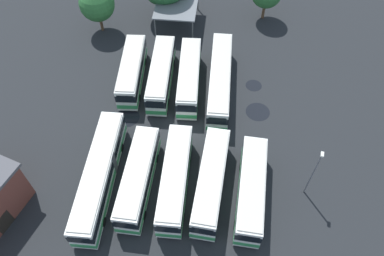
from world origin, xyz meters
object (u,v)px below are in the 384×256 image
(bus_row0_slot1, at_px, (161,74))
(tree_northeast, at_px, (97,4))
(bus_row1_slot3, at_px, (211,181))
(bus_row1_slot4, at_px, (251,189))
(bus_row0_slot2, at_px, (189,77))
(bus_row1_slot0, at_px, (100,174))
(bus_row1_slot1, at_px, (138,178))
(lamp_post_near_entrance, at_px, (313,172))
(maintenance_shelter, at_px, (177,3))
(bus_row1_slot2, at_px, (175,178))
(bus_row0_slot3, at_px, (220,79))
(bus_row0_slot0, at_px, (132,71))

(bus_row0_slot1, distance_m, tree_northeast, 15.42)
(bus_row1_slot3, bearing_deg, bus_row1_slot4, 92.31)
(bus_row0_slot2, xyz_separation_m, bus_row1_slot4, (14.03, 10.61, -0.00))
(bus_row1_slot0, height_order, tree_northeast, tree_northeast)
(bus_row0_slot1, xyz_separation_m, bus_row1_slot3, (13.75, 10.07, -0.00))
(bus_row1_slot0, relative_size, bus_row1_slot1, 1.30)
(bus_row0_slot2, bearing_deg, lamp_post_near_entrance, 54.19)
(bus_row1_slot3, bearing_deg, maintenance_shelter, -156.29)
(tree_northeast, bearing_deg, bus_row0_slot2, 63.08)
(bus_row1_slot1, xyz_separation_m, maintenance_shelter, (-28.59, -4.34, 1.78))
(bus_row1_slot2, bearing_deg, bus_row0_slot2, -169.84)
(bus_row0_slot2, distance_m, bus_row1_slot3, 15.57)
(bus_row1_slot3, xyz_separation_m, bus_row1_slot4, (-0.17, 4.22, -0.00))
(bus_row1_slot2, distance_m, lamp_post_near_entrance, 14.09)
(bus_row1_slot1, relative_size, lamp_post_near_entrance, 1.56)
(bus_row1_slot4, xyz_separation_m, maintenance_shelter, (-26.77, -16.05, 1.78))
(bus_row0_slot3, bearing_deg, bus_row1_slot3, 9.33)
(bus_row1_slot2, bearing_deg, bus_row0_slot3, 175.31)
(bus_row0_slot3, relative_size, tree_northeast, 2.10)
(bus_row1_slot1, xyz_separation_m, bus_row1_slot4, (-1.83, 11.71, -0.00))
(bus_row1_slot4, height_order, tree_northeast, tree_northeast)
(bus_row0_slot2, distance_m, bus_row1_slot2, 15.13)
(bus_row1_slot4, relative_size, lamp_post_near_entrance, 1.54)
(bus_row1_slot4, bearing_deg, bus_row1_slot2, -83.79)
(bus_row0_slot3, distance_m, maintenance_shelter, 15.40)
(bus_row0_slot2, bearing_deg, bus_row0_slot0, -82.90)
(bus_row0_slot1, distance_m, bus_row1_slot4, 19.71)
(bus_row0_slot3, height_order, bus_row1_slot4, same)
(bus_row1_slot0, bearing_deg, bus_row1_slot4, 99.14)
(bus_row0_slot0, height_order, lamp_post_near_entrance, lamp_post_near_entrance)
(bus_row0_slot1, bearing_deg, bus_row1_slot1, 9.52)
(bus_row0_slot0, relative_size, maintenance_shelter, 1.18)
(bus_row1_slot3, xyz_separation_m, maintenance_shelter, (-26.94, -11.83, 1.78))
(bus_row0_slot1, distance_m, bus_row0_slot3, 7.71)
(bus_row0_slot0, height_order, bus_row1_slot3, same)
(bus_row0_slot2, bearing_deg, bus_row1_slot4, 37.10)
(bus_row1_slot4, bearing_deg, lamp_post_near_entrance, 112.59)
(bus_row0_slot0, distance_m, maintenance_shelter, 13.96)
(bus_row1_slot2, bearing_deg, maintenance_shelter, -163.64)
(bus_row1_slot2, xyz_separation_m, bus_row1_slot3, (-0.69, 3.72, -0.00))
(bus_row0_slot0, height_order, bus_row1_slot0, same)
(bus_row0_slot1, bearing_deg, bus_row1_slot2, 23.74)
(tree_northeast, bearing_deg, bus_row0_slot3, 69.44)
(bus_row1_slot0, height_order, bus_row1_slot3, same)
(bus_row0_slot0, bearing_deg, bus_row0_slot3, 97.95)
(bus_row1_slot4, relative_size, tree_northeast, 1.59)
(bus_row1_slot1, height_order, bus_row1_slot4, same)
(bus_row0_slot1, relative_size, bus_row1_slot4, 1.06)
(bus_row0_slot3, distance_m, bus_row1_slot4, 16.13)
(bus_row1_slot0, bearing_deg, bus_row0_slot1, 174.74)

